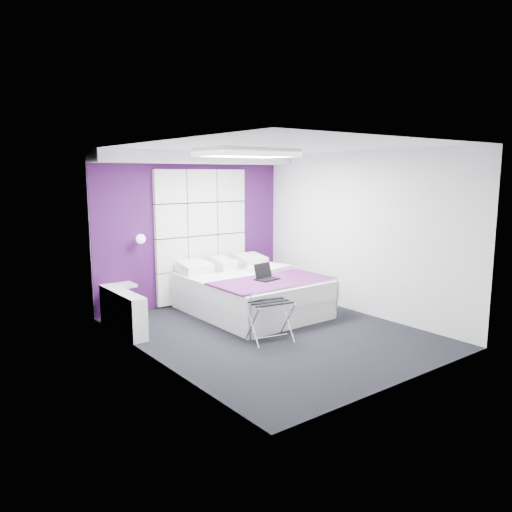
{
  "coord_description": "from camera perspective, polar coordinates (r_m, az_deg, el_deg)",
  "views": [
    {
      "loc": [
        -4.34,
        -5.31,
        2.24
      ],
      "look_at": [
        -0.03,
        0.35,
        1.06
      ],
      "focal_mm": 35.0,
      "sensor_mm": 36.0,
      "label": 1
    }
  ],
  "objects": [
    {
      "name": "accent_wall",
      "position": [
        8.72,
        -7.22,
        3.14
      ],
      "size": [
        3.58,
        0.02,
        2.58
      ],
      "primitive_type": "cube",
      "color": "#3B1046",
      "rests_on": "wall_back"
    },
    {
      "name": "wall_back",
      "position": [
        8.72,
        -7.25,
        3.14
      ],
      "size": [
        3.6,
        0.0,
        3.6
      ],
      "primitive_type": "plane",
      "rotation": [
        1.57,
        0.0,
        0.0
      ],
      "color": "white",
      "rests_on": "floor"
    },
    {
      "name": "nightstand",
      "position": [
        8.08,
        -15.2,
        -3.3
      ],
      "size": [
        0.42,
        0.32,
        0.05
      ],
      "primitive_type": "cube",
      "color": "silver",
      "rests_on": "wall_back"
    },
    {
      "name": "floor",
      "position": [
        7.21,
        1.88,
        -8.7
      ],
      "size": [
        4.4,
        4.4,
        0.0
      ],
      "primitive_type": "plane",
      "color": "black",
      "rests_on": "ground"
    },
    {
      "name": "luggage_rack",
      "position": [
        6.78,
        1.63,
        -7.48
      ],
      "size": [
        0.55,
        0.41,
        0.54
      ],
      "rotation": [
        0.0,
        0.0,
        -0.2
      ],
      "color": "silver",
      "rests_on": "floor"
    },
    {
      "name": "headboard",
      "position": [
        8.76,
        -6.19,
        2.33
      ],
      "size": [
        1.8,
        0.08,
        2.3
      ],
      "primitive_type": null,
      "color": "silver",
      "rests_on": "wall_back"
    },
    {
      "name": "ceiling",
      "position": [
        6.87,
        2.0,
        12.4
      ],
      "size": [
        4.4,
        4.4,
        0.0
      ],
      "primitive_type": "plane",
      "rotation": [
        3.14,
        0.0,
        0.0
      ],
      "color": "white",
      "rests_on": "wall_back"
    },
    {
      "name": "skylight",
      "position": [
        7.34,
        -1.04,
        11.82
      ],
      "size": [
        1.36,
        0.86,
        0.12
      ],
      "primitive_type": null,
      "color": "white",
      "rests_on": "ceiling"
    },
    {
      "name": "radiator",
      "position": [
        7.38,
        -14.99,
        -6.17
      ],
      "size": [
        0.22,
        1.2,
        0.6
      ],
      "primitive_type": "cube",
      "color": "silver",
      "rests_on": "floor"
    },
    {
      "name": "bed",
      "position": [
        8.14,
        -0.63,
        -4.18
      ],
      "size": [
        1.84,
        2.22,
        0.77
      ],
      "color": "silver",
      "rests_on": "floor"
    },
    {
      "name": "wall_lamp",
      "position": [
        8.14,
        -13.15,
        1.95
      ],
      "size": [
        0.15,
        0.15,
        0.15
      ],
      "primitive_type": "sphere",
      "color": "white",
      "rests_on": "wall_back"
    },
    {
      "name": "wall_right",
      "position": [
        8.17,
        11.77,
        2.6
      ],
      "size": [
        0.0,
        4.4,
        4.4
      ],
      "primitive_type": "plane",
      "rotation": [
        1.57,
        0.0,
        -1.57
      ],
      "color": "white",
      "rests_on": "floor"
    },
    {
      "name": "laptop",
      "position": [
        7.7,
        1.07,
        -2.24
      ],
      "size": [
        0.35,
        0.25,
        0.25
      ],
      "rotation": [
        0.0,
        0.0,
        0.17
      ],
      "color": "black",
      "rests_on": "bed"
    },
    {
      "name": "wall_left",
      "position": [
        5.96,
        -11.59,
        0.12
      ],
      "size": [
        0.0,
        4.4,
        4.4
      ],
      "primitive_type": "plane",
      "rotation": [
        1.57,
        0.0,
        1.57
      ],
      "color": "white",
      "rests_on": "floor"
    },
    {
      "name": "soffit",
      "position": [
        8.46,
        -6.55,
        11.1
      ],
      "size": [
        3.58,
        0.5,
        0.2
      ],
      "primitive_type": "cube",
      "color": "silver",
      "rests_on": "wall_back"
    }
  ]
}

